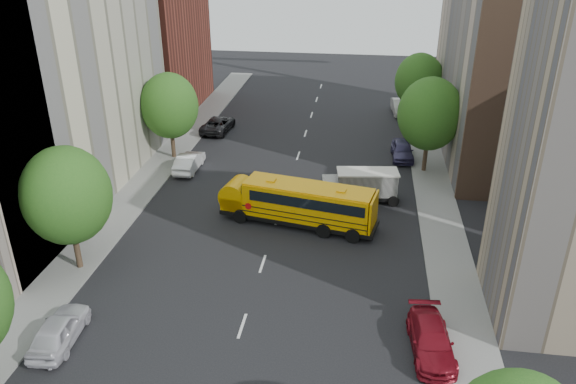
% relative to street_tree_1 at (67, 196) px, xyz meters
% --- Properties ---
extents(ground, '(120.00, 120.00, 0.00)m').
position_rel_street_tree_1_xyz_m(ground, '(11.00, 4.00, -4.95)').
color(ground, black).
rests_on(ground, ground).
extents(sidewalk_left, '(3.00, 80.00, 0.12)m').
position_rel_street_tree_1_xyz_m(sidewalk_left, '(-0.50, 9.00, -4.89)').
color(sidewalk_left, slate).
rests_on(sidewalk_left, ground).
extents(sidewalk_right, '(3.00, 80.00, 0.12)m').
position_rel_street_tree_1_xyz_m(sidewalk_right, '(22.50, 9.00, -4.89)').
color(sidewalk_right, slate).
rests_on(sidewalk_right, ground).
extents(lane_markings, '(0.15, 64.00, 0.01)m').
position_rel_street_tree_1_xyz_m(lane_markings, '(11.00, 14.00, -4.95)').
color(lane_markings, silver).
rests_on(lane_markings, ground).
extents(building_left_cream, '(10.00, 26.00, 20.00)m').
position_rel_street_tree_1_xyz_m(building_left_cream, '(-7.00, 10.00, 5.05)').
color(building_left_cream, beige).
rests_on(building_left_cream, ground).
extents(building_left_redbrick, '(10.00, 15.00, 13.00)m').
position_rel_street_tree_1_xyz_m(building_left_redbrick, '(-7.00, 32.00, 1.55)').
color(building_left_redbrick, maroon).
rests_on(building_left_redbrick, ground).
extents(building_right_far, '(10.00, 22.00, 18.00)m').
position_rel_street_tree_1_xyz_m(building_right_far, '(29.00, 24.00, 4.05)').
color(building_right_far, tan).
rests_on(building_right_far, ground).
extents(building_right_sidewall, '(10.10, 0.30, 18.00)m').
position_rel_street_tree_1_xyz_m(building_right_sidewall, '(29.00, 13.00, 4.05)').
color(building_right_sidewall, brown).
rests_on(building_right_sidewall, ground).
extents(street_tree_1, '(5.12, 5.12, 7.90)m').
position_rel_street_tree_1_xyz_m(street_tree_1, '(0.00, 0.00, 0.00)').
color(street_tree_1, '#38281C').
rests_on(street_tree_1, ground).
extents(street_tree_2, '(4.99, 4.99, 7.71)m').
position_rel_street_tree_1_xyz_m(street_tree_2, '(0.00, 18.00, -0.12)').
color(street_tree_2, '#38281C').
rests_on(street_tree_2, ground).
extents(street_tree_4, '(5.25, 5.25, 8.10)m').
position_rel_street_tree_1_xyz_m(street_tree_4, '(22.00, 18.00, 0.12)').
color(street_tree_4, '#38281C').
rests_on(street_tree_4, ground).
extents(street_tree_5, '(4.86, 4.86, 7.51)m').
position_rel_street_tree_1_xyz_m(street_tree_5, '(22.00, 30.00, -0.25)').
color(street_tree_5, '#38281C').
rests_on(street_tree_5, ground).
extents(school_bus, '(11.29, 4.63, 3.11)m').
position_rel_street_tree_1_xyz_m(school_bus, '(12.46, 7.44, -3.22)').
color(school_bus, black).
rests_on(school_bus, ground).
extents(safari_truck, '(5.86, 2.74, 2.42)m').
position_rel_street_tree_1_xyz_m(safari_truck, '(16.80, 11.73, -3.67)').
color(safari_truck, black).
rests_on(safari_truck, ground).
extents(parked_car_0, '(2.12, 4.59, 1.53)m').
position_rel_street_tree_1_xyz_m(parked_car_0, '(2.20, -6.47, -4.19)').
color(parked_car_0, silver).
rests_on(parked_car_0, ground).
extents(parked_car_1, '(1.61, 4.58, 1.51)m').
position_rel_street_tree_1_xyz_m(parked_car_1, '(2.20, 15.51, -4.20)').
color(parked_car_1, white).
rests_on(parked_car_1, ground).
extents(parked_car_2, '(2.86, 5.48, 1.48)m').
position_rel_street_tree_1_xyz_m(parked_car_2, '(2.18, 25.44, -4.21)').
color(parked_car_2, black).
rests_on(parked_car_2, ground).
extents(parked_car_3, '(2.37, 4.97, 1.40)m').
position_rel_street_tree_1_xyz_m(parked_car_3, '(20.60, -4.59, -4.25)').
color(parked_car_3, maroon).
rests_on(parked_car_3, ground).
extents(parked_car_4, '(2.02, 4.62, 1.55)m').
position_rel_street_tree_1_xyz_m(parked_car_4, '(20.27, 20.73, -4.18)').
color(parked_car_4, '#3A355D').
rests_on(parked_car_4, ground).
extents(parked_car_5, '(2.04, 4.76, 1.52)m').
position_rel_street_tree_1_xyz_m(parked_car_5, '(20.60, 33.92, -4.19)').
color(parked_car_5, '#A4A6A0').
rests_on(parked_car_5, ground).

